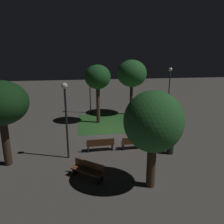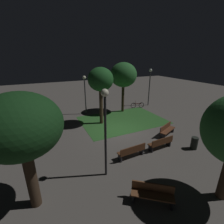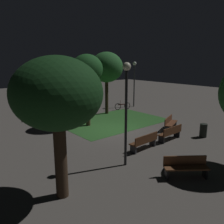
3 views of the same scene
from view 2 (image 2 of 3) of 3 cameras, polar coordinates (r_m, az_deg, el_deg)
ground_plane at (r=13.66m, az=2.87°, el=-6.64°), size 60.00×60.00×0.00m
grass_lawn at (r=15.79m, az=3.83°, el=-2.90°), size 7.98×5.58×0.01m
bench_front_right at (r=10.14m, az=7.15°, el=-13.76°), size 1.82×0.56×0.88m
bench_corner at (r=11.39m, az=17.19°, el=-10.52°), size 1.82×0.54×0.88m
bench_near_trees at (r=7.81m, az=14.33°, el=-26.43°), size 1.72×1.47×0.88m
bench_front_left at (r=13.44m, az=19.14°, el=-5.96°), size 1.85×1.12×0.88m
tree_near_wall at (r=14.00m, az=-4.14°, el=11.30°), size 2.24×2.24×5.15m
tree_back_right at (r=17.38m, az=4.12°, el=13.08°), size 2.85×2.85×5.42m
tree_tall_center at (r=6.52m, az=-30.03°, el=-4.71°), size 2.98×2.98×4.90m
lamp_post_plaza_west at (r=20.44m, az=13.46°, el=10.79°), size 0.36×0.36×4.56m
lamp_post_near_wall at (r=7.50m, az=-2.46°, el=-2.97°), size 0.36×0.36×4.66m
lamp_post_path_center at (r=16.95m, az=-9.75°, el=8.44°), size 0.36×0.36×4.12m
trash_bin at (r=12.31m, az=27.49°, el=-9.90°), size 0.44×0.44×0.86m
bicycle at (r=19.64m, az=9.11°, el=2.48°), size 1.65×0.48×0.93m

